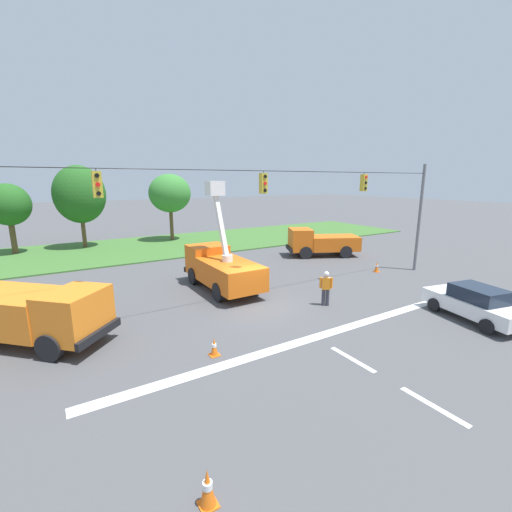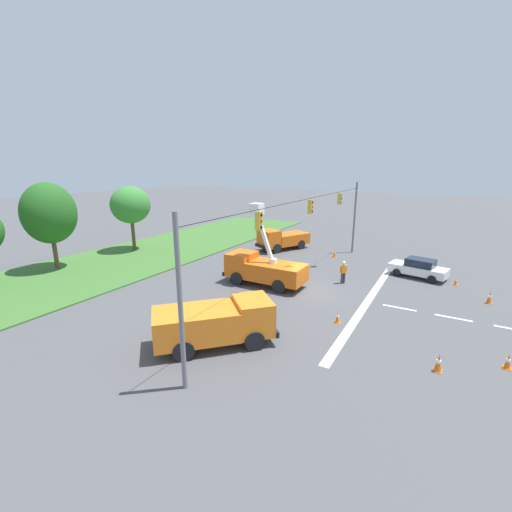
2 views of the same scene
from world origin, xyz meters
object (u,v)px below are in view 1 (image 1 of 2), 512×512
Objects in this scene: utility_truck_support_near at (32,312)px; road_worker at (326,286)px; tree_centre at (80,195)px; tree_east at (170,193)px; utility_truck_support_far at (320,242)px; sedan_white at (475,303)px; tree_west at (8,205)px; traffic_cone_mid_left at (214,347)px; traffic_cone_near_bucket at (77,300)px; traffic_cone_lane_edge_a at (377,267)px; traffic_cone_mid_right at (208,488)px; utility_truck_bucket_lift at (221,266)px.

utility_truck_support_near is 12.72m from road_worker.
utility_truck_support_near is at bearing 166.76° from road_worker.
tree_east is (8.13, -0.42, -0.05)m from tree_centre.
tree_centre is at bearing 79.56° from utility_truck_support_near.
utility_truck_support_far is 14.09m from sedan_white.
tree_west is 0.99× the size of utility_truck_support_near.
traffic_cone_mid_left is (-6.89, -1.68, -0.67)m from road_worker.
tree_east is at bearing 75.33° from traffic_cone_mid_left.
tree_east is 16.18m from utility_truck_support_far.
utility_truck_support_near is 3.68m from traffic_cone_near_bucket.
tree_east is 9.33× the size of traffic_cone_lane_edge_a.
utility_truck_support_far is 23.28m from traffic_cone_mid_right.
utility_truck_support_far is 8.54× the size of traffic_cone_lane_edge_a.
tree_east is 30.90m from traffic_cone_mid_right.
utility_truck_support_near is 19.86m from traffic_cone_lane_edge_a.
tree_east is at bearing 112.60° from traffic_cone_lane_edge_a.
traffic_cone_near_bucket is at bearing 170.31° from traffic_cone_lane_edge_a.
road_worker is at bearing -69.01° from tree_centre.
road_worker is (0.60, -22.33, -3.84)m from tree_east.
road_worker is at bearing 132.77° from sedan_white.
utility_truck_bucket_lift is 13.69m from traffic_cone_mid_right.
tree_east is at bearing 121.40° from utility_truck_support_far.
traffic_cone_near_bucket is at bearing 116.11° from traffic_cone_mid_left.
tree_centre is 1.21× the size of utility_truck_support_far.
utility_truck_support_near is 7.23× the size of traffic_cone_mid_right.
utility_truck_support_near is 0.96× the size of utility_truck_support_far.
tree_east is (13.47, -0.38, 0.68)m from tree_west.
tree_centre is at bearing 115.58° from sedan_white.
utility_truck_support_far reaches higher than sedan_white.
sedan_white is 18.69m from traffic_cone_near_bucket.
sedan_white is at bearing -56.05° from tree_west.
tree_east is 1.09× the size of utility_truck_bucket_lift.
utility_truck_support_far is at bearing 16.63° from utility_truck_support_near.
utility_truck_bucket_lift is at bearing 121.94° from road_worker.
traffic_cone_mid_left is (-6.29, -24.01, -4.51)m from tree_east.
utility_truck_bucket_lift is at bearing 168.14° from traffic_cone_lane_edge_a.
utility_truck_support_far is 7.70× the size of traffic_cone_near_bucket.
utility_truck_bucket_lift is 9.41m from utility_truck_support_near.
tree_west is 20.08m from utility_truck_support_near.
traffic_cone_mid_left is 5.85m from traffic_cone_mid_right.
sedan_white is (7.74, -10.07, -0.55)m from utility_truck_bucket_lift.
traffic_cone_lane_edge_a is (2.97, 7.82, -0.43)m from sedan_white.
traffic_cone_mid_left is at bearing -104.67° from tree_east.
utility_truck_support_far is 5.97m from traffic_cone_lane_edge_a.
tree_centre is at bearing 110.99° from road_worker.
traffic_cone_lane_edge_a is at bearing 30.41° from traffic_cone_mid_right.
road_worker is 2.15× the size of traffic_cone_mid_right.
road_worker is at bearing -158.29° from traffic_cone_lane_edge_a.
utility_truck_support_far is at bearing 77.18° from sedan_white.
tree_centre is at bearing 139.67° from utility_truck_support_far.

